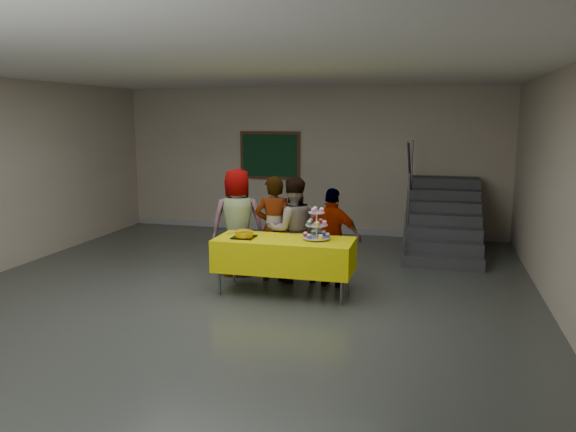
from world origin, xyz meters
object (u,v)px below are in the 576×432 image
(schoolchild_b, at_px, (274,229))
(noticeboard, at_px, (270,155))
(bake_table, at_px, (284,254))
(cupcake_stand, at_px, (317,227))
(staircase, at_px, (442,222))
(bear_cake, at_px, (244,234))
(schoolchild_a, at_px, (238,222))
(schoolchild_d, at_px, (333,238))
(schoolchild_c, at_px, (293,230))

(schoolchild_b, height_order, noticeboard, noticeboard)
(bake_table, distance_m, schoolchild_b, 0.69)
(cupcake_stand, distance_m, staircase, 3.70)
(bear_cake, bearing_deg, schoolchild_a, 115.09)
(schoolchild_d, bearing_deg, bear_cake, 32.88)
(bake_table, bearing_deg, schoolchild_d, 40.97)
(schoolchild_d, bearing_deg, schoolchild_b, 0.78)
(cupcake_stand, relative_size, bear_cake, 1.24)
(schoolchild_c, xyz_separation_m, staircase, (2.16, 2.72, -0.28))
(bear_cake, height_order, schoolchild_c, schoolchild_c)
(staircase, bearing_deg, noticeboard, 166.73)
(bear_cake, relative_size, schoolchild_b, 0.23)
(schoolchild_a, bearing_deg, bake_table, 124.51)
(schoolchild_a, distance_m, staircase, 4.00)
(bear_cake, bearing_deg, schoolchild_c, 52.84)
(cupcake_stand, xyz_separation_m, staircase, (1.69, 3.26, -0.45))
(schoolchild_c, bearing_deg, bake_table, 69.70)
(bake_table, relative_size, schoolchild_c, 1.22)
(bake_table, bearing_deg, bear_cake, -172.37)
(schoolchild_d, relative_size, noticeboard, 1.09)
(staircase, bearing_deg, bake_table, -122.54)
(schoolchild_d, bearing_deg, schoolchild_c, -3.66)
(bake_table, height_order, schoolchild_d, schoolchild_d)
(bake_table, relative_size, staircase, 0.78)
(schoolchild_a, relative_size, noticeboard, 1.26)
(schoolchild_a, xyz_separation_m, noticeboard, (-0.49, 3.40, 0.78))
(schoolchild_c, distance_m, noticeboard, 3.90)
(schoolchild_d, bearing_deg, cupcake_stand, 77.71)
(bear_cake, height_order, schoolchild_a, schoolchild_a)
(cupcake_stand, distance_m, schoolchild_a, 1.54)
(schoolchild_b, xyz_separation_m, staircase, (2.43, 2.74, -0.29))
(schoolchild_b, bearing_deg, bear_cake, 62.21)
(bake_table, xyz_separation_m, bear_cake, (-0.55, -0.07, 0.27))
(schoolchild_c, xyz_separation_m, noticeboard, (-1.39, 3.55, 0.83))
(schoolchild_b, height_order, staircase, staircase)
(cupcake_stand, height_order, schoolchild_b, schoolchild_b)
(schoolchild_c, height_order, noticeboard, noticeboard)
(bear_cake, distance_m, schoolchild_d, 1.27)
(staircase, bearing_deg, schoolchild_b, -131.54)
(schoolchild_b, bearing_deg, cupcake_stand, 137.54)
(schoolchild_c, bearing_deg, bear_cake, 29.05)
(schoolchild_b, bearing_deg, bake_table, 110.54)
(staircase, bearing_deg, cupcake_stand, -117.35)
(bear_cake, distance_m, noticeboard, 4.39)
(cupcake_stand, bearing_deg, schoolchild_c, 130.93)
(schoolchild_d, height_order, staircase, staircase)
(cupcake_stand, xyz_separation_m, bear_cake, (-0.98, -0.14, -0.11))
(bake_table, distance_m, schoolchild_a, 1.24)
(schoolchild_b, xyz_separation_m, schoolchild_d, (0.89, -0.08, -0.07))
(schoolchild_a, relative_size, schoolchild_b, 1.05)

